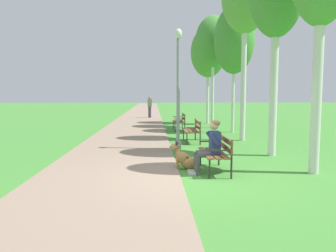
{
  "coord_description": "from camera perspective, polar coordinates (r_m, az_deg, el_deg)",
  "views": [
    {
      "loc": [
        -0.95,
        -7.05,
        1.86
      ],
      "look_at": [
        -0.52,
        2.61,
        0.9
      ],
      "focal_mm": 35.23,
      "sensor_mm": 36.0,
      "label": 1
    }
  ],
  "objects": [
    {
      "name": "pedestrian_distant",
      "position": [
        24.92,
        -3.18,
        3.31
      ],
      "size": [
        0.32,
        0.22,
        1.65
      ],
      "color": "#383842",
      "rests_on": "ground"
    },
    {
      "name": "person_seated_on_near_bench",
      "position": [
        7.66,
        7.3,
        -3.23
      ],
      "size": [
        0.74,
        0.49,
        1.25
      ],
      "color": "#4C4C51",
      "rests_on": "ground"
    },
    {
      "name": "ground_plane",
      "position": [
        7.35,
        5.03,
        -9.01
      ],
      "size": [
        120.0,
        120.0,
        0.0
      ],
      "primitive_type": "plane",
      "color": "#478E38"
    },
    {
      "name": "park_bench_near",
      "position": [
        7.92,
        8.51,
        -4.18
      ],
      "size": [
        0.55,
        1.5,
        0.85
      ],
      "color": "brown",
      "rests_on": "ground"
    },
    {
      "name": "park_bench_far",
      "position": [
        16.72,
        2.07,
        1.04
      ],
      "size": [
        0.55,
        1.5,
        0.85
      ],
      "color": "brown",
      "rests_on": "ground"
    },
    {
      "name": "lamp_post_near",
      "position": [
        10.72,
        1.77,
        6.55
      ],
      "size": [
        0.24,
        0.24,
        3.91
      ],
      "color": "gray",
      "rests_on": "ground"
    },
    {
      "name": "birch_tree_sixth",
      "position": [
        20.55,
        6.96,
        12.52
      ],
      "size": [
        2.12,
        1.9,
        5.86
      ],
      "color": "silver",
      "rests_on": "ground"
    },
    {
      "name": "dog_shepherd",
      "position": [
        8.1,
        2.88,
        -5.73
      ],
      "size": [
        0.83,
        0.33,
        0.71
      ],
      "color": "#B27F47",
      "rests_on": "ground"
    },
    {
      "name": "birch_tree_fourth",
      "position": [
        16.17,
        11.37,
        14.38
      ],
      "size": [
        1.88,
        1.91,
        5.95
      ],
      "color": "silver",
      "rests_on": "ground"
    },
    {
      "name": "birch_tree_fifth",
      "position": [
        18.24,
        7.83,
        14.24
      ],
      "size": [
        1.91,
        1.98,
        5.98
      ],
      "color": "silver",
      "rests_on": "ground"
    },
    {
      "name": "park_bench_mid",
      "position": [
        12.55,
        4.34,
        -0.52
      ],
      "size": [
        0.55,
        1.5,
        0.85
      ],
      "color": "brown",
      "rests_on": "ground"
    },
    {
      "name": "paved_path",
      "position": [
        31.12,
        -4.45,
        2.25
      ],
      "size": [
        3.24,
        60.0,
        0.04
      ],
      "primitive_type": "cube",
      "color": "gray",
      "rests_on": "ground"
    }
  ]
}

